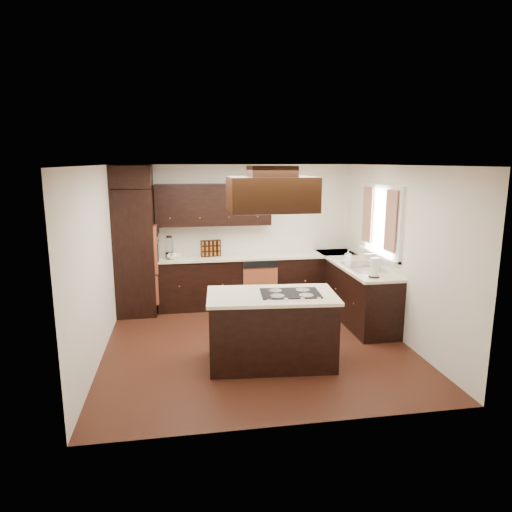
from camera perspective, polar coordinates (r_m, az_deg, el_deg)
name	(u,v)px	position (r m, az deg, el deg)	size (l,w,h in m)	color
floor	(256,344)	(6.65, 0.00, -10.93)	(4.20, 4.20, 0.02)	#552817
ceiling	(256,165)	(6.13, 0.00, 11.36)	(4.20, 4.20, 0.02)	silver
wall_back	(237,234)	(8.32, -2.40, 2.74)	(4.20, 0.02, 2.50)	#EFE2CC
wall_front	(294,304)	(4.27, 4.71, -6.05)	(4.20, 0.02, 2.50)	#EFE2CC
wall_left	(96,263)	(6.28, -19.34, -0.88)	(0.02, 4.20, 2.50)	#EFE2CC
wall_right	(399,253)	(6.93, 17.48, 0.37)	(0.02, 4.20, 2.50)	#EFE2CC
oven_column	(135,252)	(7.93, -14.84, 0.51)	(0.65, 0.75, 2.12)	black
wall_oven_face	(156,248)	(7.89, -12.34, 1.03)	(0.05, 0.62, 0.78)	#B55534
base_cabinets_back	(241,281)	(8.19, -1.84, -3.19)	(2.93, 0.60, 0.88)	black
base_cabinets_right	(354,291)	(7.79, 12.09, -4.25)	(0.60, 2.40, 0.88)	black
countertop_back	(241,257)	(8.07, -1.84, -0.06)	(2.93, 0.63, 0.04)	#FFF5CC
countertop_right	(354,264)	(7.67, 12.14, -0.96)	(0.63, 2.40, 0.04)	#FFF5CC
upper_cabinets	(213,205)	(8.03, -5.34, 6.40)	(2.00, 0.34, 0.72)	black
dishwasher_front	(260,287)	(7.97, 0.54, -3.95)	(0.60, 0.05, 0.72)	#B55534
window_frame	(382,221)	(7.34, 15.46, 4.26)	(0.06, 1.32, 1.12)	white
window_pane	(384,221)	(7.35, 15.66, 4.27)	(0.00, 1.20, 1.00)	white
curtain_left	(391,221)	(6.93, 16.49, 4.21)	(0.02, 0.34, 0.90)	#CEAF96
curtain_right	(368,215)	(7.69, 13.77, 5.05)	(0.02, 0.34, 0.90)	#CEAF96
sink_rim	(363,267)	(7.35, 13.25, -1.36)	(0.52, 0.84, 0.01)	silver
island	(271,330)	(5.89, 1.94, -9.26)	(1.56, 0.85, 0.88)	black
island_top	(272,296)	(5.74, 1.97, -4.97)	(1.62, 0.91, 0.04)	#FFF5CC
cooktop	(290,293)	(5.77, 4.31, -4.66)	(0.74, 0.49, 0.01)	black
range_hood	(272,194)	(5.62, 1.95, 7.75)	(1.05, 0.72, 0.42)	black
hood_duct	(272,171)	(5.61, 1.97, 10.55)	(0.55, 0.50, 0.13)	black
blender_base	(170,255)	(7.99, -10.73, 0.12)	(0.15, 0.15, 0.10)	silver
blender_pitcher	(169,245)	(7.96, -10.78, 1.39)	(0.13, 0.13, 0.26)	silver
spice_rack	(211,248)	(7.99, -5.67, 0.97)	(0.35, 0.09, 0.29)	black
mixing_bowl	(175,257)	(7.91, -10.11, -0.08)	(0.28, 0.28, 0.07)	white
soap_bottle	(348,255)	(7.82, 11.42, 0.12)	(0.08, 0.08, 0.17)	white
paper_towel	(374,268)	(6.73, 14.58, -1.42)	(0.13, 0.13, 0.29)	white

